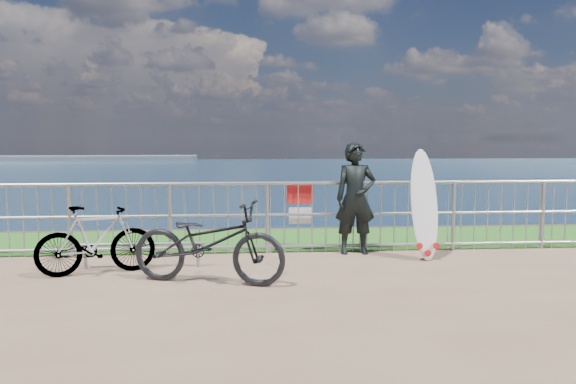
{
  "coord_description": "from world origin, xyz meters",
  "views": [
    {
      "loc": [
        -0.89,
        -7.09,
        1.8
      ],
      "look_at": [
        -0.2,
        1.2,
        1.0
      ],
      "focal_mm": 35.0,
      "sensor_mm": 36.0,
      "label": 1
    }
  ],
  "objects": [
    {
      "name": "seascape",
      "position": [
        -43.75,
        147.49,
        -4.03
      ],
      "size": [
        260.0,
        260.0,
        5.0
      ],
      "color": "brown",
      "rests_on": "ground"
    },
    {
      "name": "grass_strip",
      "position": [
        0.0,
        2.7,
        0.01
      ],
      "size": [
        120.0,
        120.0,
        0.0
      ],
      "primitive_type": "plane",
      "color": "#25651C",
      "rests_on": "ground"
    },
    {
      "name": "railing",
      "position": [
        0.02,
        1.6,
        0.58
      ],
      "size": [
        10.06,
        0.1,
        1.13
      ],
      "color": "#96999E",
      "rests_on": "ground"
    },
    {
      "name": "bicycle_near",
      "position": [
        -1.31,
        -0.18,
        0.51
      ],
      "size": [
        2.07,
        1.23,
        1.03
      ],
      "primitive_type": "imported",
      "rotation": [
        0.0,
        0.0,
        1.27
      ],
      "color": "black",
      "rests_on": "ground"
    },
    {
      "name": "surfer",
      "position": [
        0.87,
        1.45,
        0.87
      ],
      "size": [
        0.63,
        0.42,
        1.73
      ],
      "primitive_type": "imported",
      "rotation": [
        0.0,
        0.0,
        -0.01
      ],
      "color": "black",
      "rests_on": "ground"
    },
    {
      "name": "bike_rack",
      "position": [
        -2.28,
        0.71,
        0.3
      ],
      "size": [
        1.74,
        0.05,
        0.36
      ],
      "color": "#96999E",
      "rests_on": "ground"
    },
    {
      "name": "bicycle_far",
      "position": [
        -2.81,
        0.4,
        0.46
      ],
      "size": [
        1.59,
        0.88,
        0.92
      ],
      "primitive_type": "imported",
      "rotation": [
        0.0,
        0.0,
        1.88
      ],
      "color": "black",
      "rests_on": "ground"
    },
    {
      "name": "surfboard",
      "position": [
        1.81,
        0.97,
        0.76
      ],
      "size": [
        0.49,
        0.45,
        1.65
      ],
      "color": "white",
      "rests_on": "ground"
    }
  ]
}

